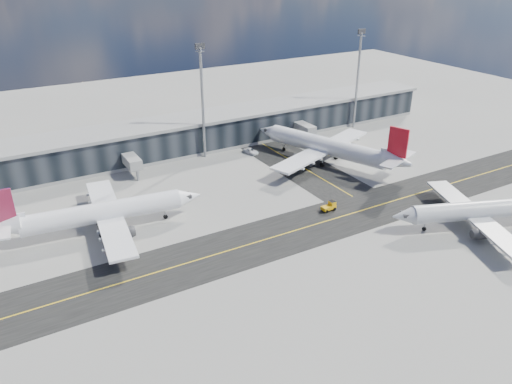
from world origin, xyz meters
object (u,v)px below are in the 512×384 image
(airliner_near, at_px, (482,210))
(service_van, at_px, (251,151))
(airliner_af, at_px, (100,213))
(airliner_redtail, at_px, (329,147))
(baggage_tug, at_px, (330,206))

(airliner_near, relative_size, service_van, 7.33)
(airliner_af, height_order, airliner_redtail, airliner_redtail)
(airliner_near, bearing_deg, service_van, 39.97)
(baggage_tug, bearing_deg, airliner_near, 44.03)
(airliner_near, bearing_deg, baggage_tug, 67.83)
(airliner_near, xyz_separation_m, service_van, (-19.22, 56.51, -2.88))
(airliner_redtail, bearing_deg, baggage_tug, -147.42)
(airliner_af, bearing_deg, airliner_near, 68.10)
(airliner_redtail, distance_m, baggage_tug, 26.47)
(airliner_af, distance_m, service_van, 49.86)
(airliner_redtail, height_order, airliner_near, airliner_redtail)
(airliner_redtail, height_order, baggage_tug, airliner_redtail)
(airliner_af, xyz_separation_m, baggage_tug, (42.95, -15.01, -2.87))
(airliner_af, relative_size, airliner_redtail, 0.93)
(airliner_redtail, distance_m, service_van, 21.04)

